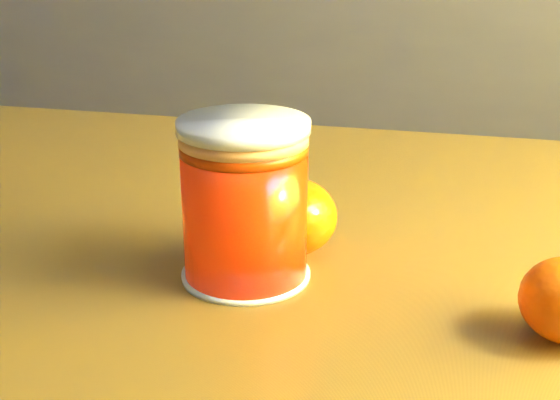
# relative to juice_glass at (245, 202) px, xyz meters

# --- Properties ---
(kitchen_counter) EXTENTS (3.15, 0.60, 0.90)m
(kitchen_counter) POSITION_rel_juice_glass_xyz_m (-0.74, 1.42, -0.39)
(kitchen_counter) COLOR #49494E
(kitchen_counter) RESTS_ON ground
(juice_glass) EXTENTS (0.08, 0.08, 0.11)m
(juice_glass) POSITION_rel_juice_glass_xyz_m (0.00, 0.00, 0.00)
(juice_glass) COLOR #F82904
(juice_glass) RESTS_ON table
(orange_front) EXTENTS (0.06, 0.06, 0.05)m
(orange_front) POSITION_rel_juice_glass_xyz_m (0.02, 0.05, -0.03)
(orange_front) COLOR #FF5A05
(orange_front) RESTS_ON table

